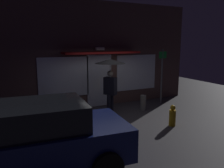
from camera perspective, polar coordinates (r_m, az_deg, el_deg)
ground_plane at (r=8.12m, az=2.95°, el=-9.16°), size 18.00×18.00×0.00m
building_facade at (r=9.78m, az=-3.57°, el=7.15°), size 8.83×1.00×4.38m
person_with_umbrella at (r=8.36m, az=-0.45°, el=2.92°), size 1.13×1.13×2.11m
parked_car at (r=5.06m, az=-20.42°, el=-12.88°), size 4.31×2.17×1.51m
street_sign_post at (r=10.42m, az=12.32°, el=2.72°), size 0.40×0.07×2.41m
sidewalk_bollard at (r=8.86m, az=-8.29°, el=-5.94°), size 0.28×0.28×0.48m
sidewalk_bollard_2 at (r=9.36m, az=7.74°, el=-4.62°), size 0.23×0.23×0.61m
fire_hydrant at (r=7.81m, az=14.83°, el=-7.76°), size 0.22×0.22×0.71m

